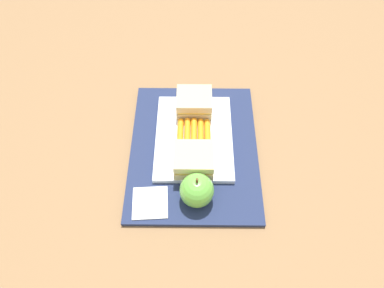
% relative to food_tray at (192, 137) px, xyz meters
% --- Properties ---
extents(ground_plane, '(2.40, 2.40, 0.00)m').
position_rel_food_tray_xyz_m(ground_plane, '(0.03, 0.00, -0.02)').
color(ground_plane, olive).
extents(lunchbag_mat, '(0.36, 0.28, 0.01)m').
position_rel_food_tray_xyz_m(lunchbag_mat, '(0.03, 0.00, -0.01)').
color(lunchbag_mat, navy).
rests_on(lunchbag_mat, ground_plane).
extents(food_tray, '(0.23, 0.17, 0.01)m').
position_rel_food_tray_xyz_m(food_tray, '(0.00, 0.00, 0.00)').
color(food_tray, white).
rests_on(food_tray, lunchbag_mat).
extents(sandwich_half_left, '(0.07, 0.08, 0.04)m').
position_rel_food_tray_xyz_m(sandwich_half_left, '(-0.08, 0.00, 0.03)').
color(sandwich_half_left, '#DBC189').
rests_on(sandwich_half_left, food_tray).
extents(sandwich_half_right, '(0.07, 0.08, 0.04)m').
position_rel_food_tray_xyz_m(sandwich_half_right, '(0.08, 0.00, 0.03)').
color(sandwich_half_right, '#DBC189').
rests_on(sandwich_half_right, food_tray).
extents(carrot_sticks_bundle, '(0.08, 0.07, 0.02)m').
position_rel_food_tray_xyz_m(carrot_sticks_bundle, '(-0.00, 0.00, 0.01)').
color(carrot_sticks_bundle, orange).
rests_on(carrot_sticks_bundle, food_tray).
extents(apple, '(0.07, 0.07, 0.08)m').
position_rel_food_tray_xyz_m(apple, '(0.15, 0.01, 0.03)').
color(apple, '#66B742').
rests_on(apple, lunchbag_mat).
extents(paper_napkin, '(0.07, 0.07, 0.00)m').
position_rel_food_tray_xyz_m(paper_napkin, '(0.16, -0.09, -0.00)').
color(paper_napkin, white).
rests_on(paper_napkin, lunchbag_mat).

